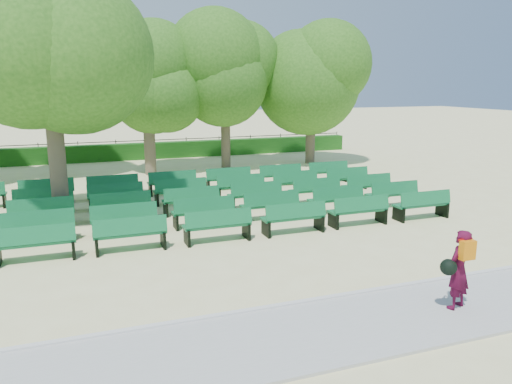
% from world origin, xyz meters
% --- Properties ---
extents(ground, '(120.00, 120.00, 0.00)m').
position_xyz_m(ground, '(0.00, 0.00, 0.00)').
color(ground, beige).
extents(paving, '(30.00, 2.20, 0.06)m').
position_xyz_m(paving, '(0.00, -7.40, 0.03)').
color(paving, '#B2B2AE').
rests_on(paving, ground).
extents(curb, '(30.00, 0.12, 0.10)m').
position_xyz_m(curb, '(0.00, -6.25, 0.05)').
color(curb, silver).
rests_on(curb, ground).
extents(hedge, '(26.00, 0.70, 0.90)m').
position_xyz_m(hedge, '(0.00, 14.00, 0.45)').
color(hedge, '#1A5415').
rests_on(hedge, ground).
extents(fence, '(26.00, 0.10, 1.02)m').
position_xyz_m(fence, '(0.00, 14.40, 0.00)').
color(fence, black).
rests_on(fence, ground).
extents(tree_line, '(21.80, 6.80, 7.04)m').
position_xyz_m(tree_line, '(0.00, 10.00, 0.00)').
color(tree_line, '#38701E').
rests_on(tree_line, ground).
extents(bench_array, '(1.84, 0.59, 1.16)m').
position_xyz_m(bench_array, '(0.24, 1.33, 0.09)').
color(bench_array, '#126B39').
rests_on(bench_array, ground).
extents(tree_among, '(4.60, 4.60, 6.39)m').
position_xyz_m(tree_among, '(-3.72, 1.62, 4.30)').
color(tree_among, brown).
rests_on(tree_among, ground).
extents(person, '(0.77, 0.54, 1.53)m').
position_xyz_m(person, '(3.34, -7.47, 0.85)').
color(person, '#460A24').
rests_on(person, ground).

